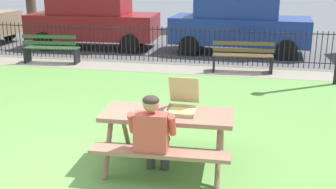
# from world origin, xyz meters

# --- Properties ---
(ground) EXTENTS (28.00, 11.33, 0.02)m
(ground) POSITION_xyz_m (0.00, 1.67, -0.01)
(ground) COLOR #619647
(cobblestone_walkway) EXTENTS (28.00, 1.40, 0.01)m
(cobblestone_walkway) POSITION_xyz_m (0.00, 6.63, -0.00)
(cobblestone_walkway) COLOR gray
(street_asphalt) EXTENTS (28.00, 7.31, 0.01)m
(street_asphalt) POSITION_xyz_m (0.00, 10.99, -0.01)
(street_asphalt) COLOR #515154
(picnic_table_foreground) EXTENTS (1.85, 1.54, 0.79)m
(picnic_table_foreground) POSITION_xyz_m (1.20, 0.67, 0.60)
(picnic_table_foreground) COLOR #966A56
(picnic_table_foreground) RESTS_ON ground
(pizza_box_open) EXTENTS (0.43, 0.51, 0.46)m
(pizza_box_open) POSITION_xyz_m (1.38, 0.78, 0.86)
(pizza_box_open) COLOR tan
(pizza_box_open) RESTS_ON picnic_table_foreground
(pizza_slice_on_table) EXTENTS (0.19, 0.24, 0.02)m
(pizza_slice_on_table) POSITION_xyz_m (0.93, 0.52, 0.78)
(pizza_slice_on_table) COLOR #EBD45E
(pizza_slice_on_table) RESTS_ON picnic_table_foreground
(adult_at_table) EXTENTS (0.62, 0.60, 1.19)m
(adult_at_table) POSITION_xyz_m (1.11, 0.17, 0.66)
(adult_at_table) COLOR #3C3C3C
(adult_at_table) RESTS_ON ground
(iron_fence_streetside) EXTENTS (19.09, 0.03, 1.05)m
(iron_fence_streetside) POSITION_xyz_m (-0.00, 7.33, 0.53)
(iron_fence_streetside) COLOR black
(iron_fence_streetside) RESTS_ON ground
(park_bench_left) EXTENTS (1.63, 0.59, 0.85)m
(park_bench_left) POSITION_xyz_m (-3.50, 6.49, 0.42)
(park_bench_left) COLOR #2F5830
(park_bench_left) RESTS_ON ground
(park_bench_center) EXTENTS (1.62, 0.56, 0.85)m
(park_bench_center) POSITION_xyz_m (2.04, 6.49, 0.42)
(park_bench_center) COLOR brown
(park_bench_center) RESTS_ON ground
(parked_car_center) EXTENTS (4.47, 2.06, 1.94)m
(parked_car_center) POSITION_xyz_m (-3.23, 9.16, 1.01)
(parked_car_center) COLOR maroon
(parked_car_center) RESTS_ON ground
(parked_car_right) EXTENTS (4.49, 2.10, 1.94)m
(parked_car_right) POSITION_xyz_m (1.81, 9.16, 1.01)
(parked_car_right) COLOR navy
(parked_car_right) RESTS_ON ground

